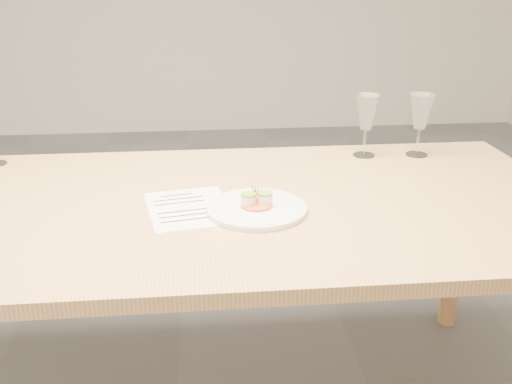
{
  "coord_description": "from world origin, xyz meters",
  "views": [
    {
      "loc": [
        0.11,
        -1.52,
        1.38
      ],
      "look_at": [
        0.26,
        -0.07,
        0.8
      ],
      "focal_mm": 40.0,
      "sensor_mm": 36.0,
      "label": 1
    }
  ],
  "objects": [
    {
      "name": "dining_table",
      "position": [
        0.0,
        0.0,
        0.68
      ],
      "size": [
        2.4,
        1.0,
        0.75
      ],
      "color": "tan",
      "rests_on": "ground"
    },
    {
      "name": "wine_glass_3",
      "position": [
        0.88,
        0.36,
        0.9
      ],
      "size": [
        0.09,
        0.09,
        0.22
      ],
      "color": "white",
      "rests_on": "dining_table"
    },
    {
      "name": "wine_glass_2",
      "position": [
        0.69,
        0.37,
        0.9
      ],
      "size": [
        0.09,
        0.09,
        0.22
      ],
      "color": "white",
      "rests_on": "dining_table"
    },
    {
      "name": "dinner_plate",
      "position": [
        0.26,
        -0.09,
        0.76
      ],
      "size": [
        0.28,
        0.28,
        0.07
      ],
      "rotation": [
        0.0,
        0.0,
        0.22
      ],
      "color": "white",
      "rests_on": "dining_table"
    },
    {
      "name": "recipe_sheet",
      "position": [
        0.07,
        -0.04,
        0.75
      ],
      "size": [
        0.27,
        0.32,
        0.0
      ],
      "rotation": [
        0.0,
        0.0,
        0.19
      ],
      "color": "white",
      "rests_on": "dining_table"
    }
  ]
}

